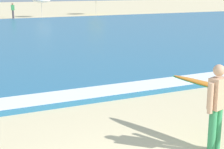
% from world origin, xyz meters
% --- Properties ---
extents(surf_foam, '(120.00, 1.08, 0.01)m').
position_xyz_m(surf_foam, '(0.00, 5.56, 0.15)').
color(surf_foam, white).
rests_on(surf_foam, sea).
extents(surfer_with_board, '(1.33, 2.85, 1.73)m').
position_xyz_m(surfer_with_board, '(2.26, 1.27, 1.04)').
color(surfer_with_board, '#338E56').
rests_on(surfer_with_board, ground).
extents(beach_umbrella_3, '(1.91, 1.92, 2.13)m').
position_xyz_m(beach_umbrella_3, '(7.56, 35.27, 1.82)').
color(beach_umbrella_3, beige).
rests_on(beach_umbrella_3, ground).
extents(beachgoer_near_row_mid, '(0.32, 0.20, 1.58)m').
position_xyz_m(beachgoer_near_row_mid, '(4.40, 34.87, 0.84)').
color(beachgoer_near_row_mid, '#383842').
rests_on(beachgoer_near_row_mid, ground).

